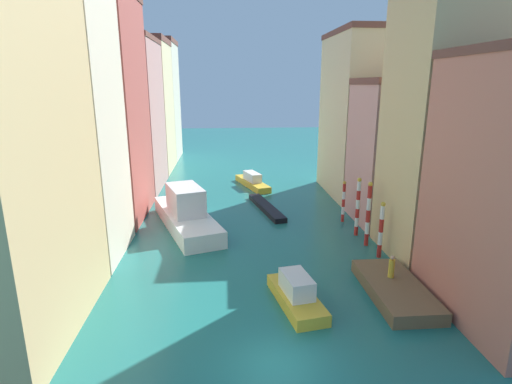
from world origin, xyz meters
name	(u,v)px	position (x,y,z in m)	size (l,w,h in m)	color
ground_plane	(246,206)	(0.00, 24.50, 0.00)	(154.00, 154.00, 0.00)	#1E6B66
building_left_1	(60,115)	(-13.16, 13.38, 10.17)	(7.07, 7.58, 20.32)	beige
building_left_2	(100,109)	(-13.16, 22.62, 10.06)	(7.07, 10.09, 20.10)	#B25147
building_left_3	(128,115)	(-13.16, 33.25, 8.69)	(7.07, 10.67, 17.35)	tan
building_left_4	(145,106)	(-13.16, 43.96, 9.16)	(7.07, 10.29, 18.30)	beige
building_left_5	(156,100)	(-13.16, 53.91, 9.57)	(7.07, 9.71, 19.12)	beige
building_right_1	(450,102)	(13.16, 11.49, 11.00)	(7.07, 7.29, 21.97)	#DBB77A
building_right_2	(397,152)	(13.16, 19.19, 6.36)	(7.07, 7.44, 12.71)	tan
building_right_3	(362,115)	(13.16, 28.90, 8.87)	(7.07, 11.75, 17.72)	beige
waterfront_dock	(395,289)	(7.84, 5.67, 0.39)	(3.11, 6.91, 0.78)	brown
person_on_dock	(392,267)	(7.87, 6.49, 1.43)	(0.36, 0.36, 1.42)	gold
mooring_pole_0	(381,229)	(8.96, 11.12, 2.15)	(0.35, 0.35, 4.19)	red
mooring_pole_1	(368,214)	(8.78, 13.37, 2.60)	(0.35, 0.35, 5.10)	red
mooring_pole_2	(358,206)	(8.69, 15.59, 2.51)	(0.35, 0.35, 4.91)	red
mooring_pole_3	(343,201)	(8.55, 19.04, 1.96)	(0.30, 0.30, 3.82)	red
vaporetto_white	(186,213)	(-5.56, 18.67, 1.27)	(7.10, 12.54, 3.68)	white
gondola_black	(266,207)	(1.96, 23.19, 0.24)	(2.99, 8.89, 0.48)	black
motorboat_0	(296,294)	(1.80, 5.15, 0.66)	(2.84, 5.58, 1.81)	gold
motorboat_1	(252,181)	(1.25, 32.83, 0.63)	(3.95, 8.02, 1.75)	gold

